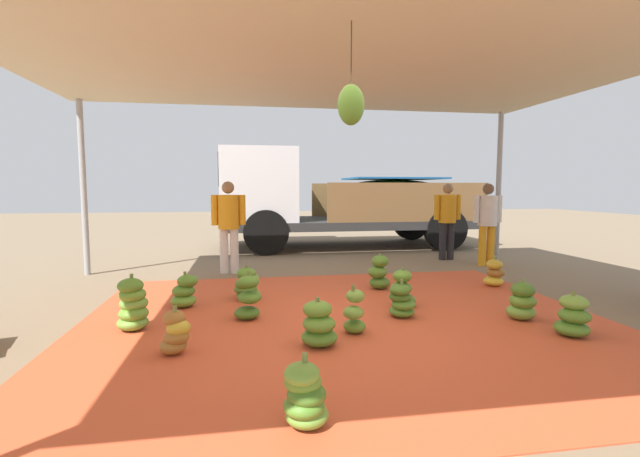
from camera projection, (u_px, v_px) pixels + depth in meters
name	position (u px, v px, depth m)	size (l,w,h in m)	color
ground_plane	(310.00, 271.00, 7.79)	(40.00, 40.00, 0.00)	#7F6B51
tarp_orange	(347.00, 321.00, 4.85)	(5.85, 5.07, 0.01)	#D1512D
tent_canopy	(351.00, 48.00, 4.48)	(8.00, 7.00, 3.01)	#9EA0A5
banana_bunch_0	(247.00, 285.00, 5.75)	(0.45, 0.43, 0.47)	#60932D
banana_bunch_1	(176.00, 334.00, 3.88)	(0.32, 0.30, 0.43)	#996628
banana_bunch_2	(354.00, 313.00, 4.42)	(0.33, 0.35, 0.50)	#60932D
banana_bunch_3	(573.00, 317.00, 4.37)	(0.46, 0.44, 0.45)	#518428
banana_bunch_4	(319.00, 325.00, 4.09)	(0.48, 0.48, 0.46)	#518428
banana_bunch_5	(185.00, 292.00, 5.41)	(0.40, 0.42, 0.44)	#60932D
banana_bunch_6	(305.00, 396.00, 2.69)	(0.31, 0.32, 0.47)	#6B9E38
banana_bunch_7	(248.00, 299.00, 4.90)	(0.41, 0.41, 0.55)	#477523
banana_bunch_8	(403.00, 289.00, 5.43)	(0.42, 0.40, 0.50)	#518428
banana_bunch_9	(379.00, 273.00, 6.35)	(0.44, 0.43, 0.53)	#477523
banana_bunch_10	(133.00, 306.00, 4.52)	(0.39, 0.41, 0.59)	#6B9E38
banana_bunch_11	(401.00, 302.00, 4.98)	(0.40, 0.41, 0.44)	#518428
banana_bunch_12	(522.00, 302.00, 4.89)	(0.41, 0.41, 0.46)	#75A83D
banana_bunch_13	(494.00, 274.00, 6.55)	(0.39, 0.39, 0.45)	gold
cargo_truck_main	(337.00, 200.00, 10.95)	(6.24, 2.50, 2.40)	#2D2D2D
worker_0	(229.00, 220.00, 7.52)	(0.58, 0.36, 1.59)	silver
worker_1	(487.00, 218.00, 8.28)	(0.57, 0.35, 1.56)	orange
worker_2	(447.00, 215.00, 8.96)	(0.58, 0.35, 1.57)	#26262D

